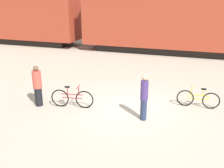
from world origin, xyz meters
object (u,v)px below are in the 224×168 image
at_px(freight_train, 165,15).
at_px(person_in_red, 38,86).
at_px(person_in_purple, 144,97).
at_px(bicycle_maroon, 72,98).
at_px(bicycle_yellow, 198,99).

relative_size(freight_train, person_in_red, 22.81).
distance_m(freight_train, person_in_purple, 11.88).
height_order(freight_train, person_in_purple, freight_train).
bearing_deg(freight_train, person_in_red, -107.38).
bearing_deg(bicycle_maroon, bicycle_yellow, 17.69).
distance_m(freight_train, bicycle_yellow, 10.58).
distance_m(bicycle_yellow, person_in_red, 6.62).
bearing_deg(freight_train, bicycle_maroon, -101.09).
bearing_deg(bicycle_yellow, freight_train, 105.05).
bearing_deg(freight_train, person_in_purple, -86.32).
distance_m(bicycle_maroon, person_in_purple, 3.05).
relative_size(freight_train, bicycle_maroon, 22.22).
xyz_separation_m(freight_train, person_in_red, (-3.68, -11.75, -1.98)).
bearing_deg(person_in_red, bicycle_yellow, 99.02).
bearing_deg(person_in_purple, bicycle_maroon, -96.25).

